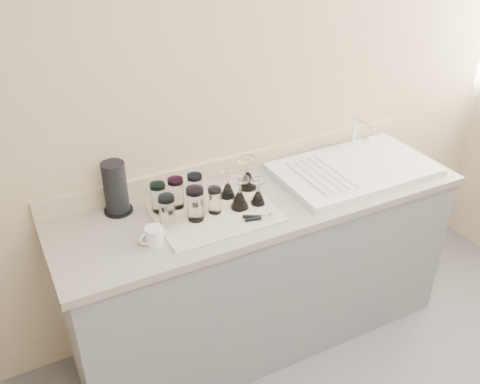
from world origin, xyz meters
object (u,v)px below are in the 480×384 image
tumbler_purple (195,188)px  tumbler_lavender (215,200)px  tumbler_teal (158,197)px  can_opener (258,217)px  goblet_back_left (228,188)px  tumbler_magenta (167,211)px  tumbler_blue (195,204)px  goblet_front_right (258,195)px  goblet_front_left (240,198)px  goblet_back_right (248,178)px  white_mug (154,236)px  sink_unit (354,169)px  tumbler_cyan (176,193)px  paper_towel_roll (116,188)px

tumbler_purple → tumbler_lavender: size_ratio=1.12×
tumbler_teal → can_opener: bearing=-36.0°
goblet_back_left → tumbler_magenta: bearing=-164.6°
tumbler_blue → goblet_front_right: (0.31, -0.01, -0.04)m
tumbler_lavender → goblet_front_left: goblet_front_left is taller
tumbler_magenta → goblet_front_right: (0.44, -0.03, -0.03)m
tumbler_teal → goblet_back_left: bearing=-5.5°
goblet_back_right → white_mug: goblet_back_right is taller
tumbler_magenta → goblet_back_left: bearing=15.4°
tumbler_purple → tumbler_blue: size_ratio=0.89×
tumbler_blue → goblet_back_left: (0.21, 0.11, -0.04)m
white_mug → sink_unit: bearing=5.8°
tumbler_cyan → goblet_front_left: (0.26, -0.14, -0.02)m
goblet_front_right → tumbler_teal: bearing=160.6°
goblet_front_right → can_opener: size_ratio=0.98×
tumbler_lavender → can_opener: 0.21m
white_mug → tumbler_purple: bearing=37.7°
tumbler_magenta → paper_towel_roll: bearing=126.6°
goblet_front_right → can_opener: (-0.06, -0.12, -0.03)m
tumbler_teal → white_mug: size_ratio=1.27×
goblet_back_right → sink_unit: bearing=-9.7°
tumbler_lavender → goblet_front_right: same height
sink_unit → tumbler_lavender: sink_unit is taller
goblet_back_left → goblet_front_right: (0.10, -0.12, -0.00)m
sink_unit → tumbler_blue: size_ratio=5.13×
tumbler_teal → tumbler_purple: same height
tumbler_teal → tumbler_magenta: tumbler_magenta is taller
goblet_back_left → white_mug: (-0.44, -0.19, -0.01)m
tumbler_purple → can_opener: size_ratio=1.09×
tumbler_magenta → can_opener: bearing=-20.8°
sink_unit → white_mug: size_ratio=7.31×
tumbler_magenta → paper_towel_roll: 0.28m
tumbler_blue → goblet_back_left: size_ratio=1.19×
tumbler_teal → goblet_back_right: 0.46m
tumbler_cyan → tumbler_teal: bearing=177.4°
tumbler_lavender → goblet_front_left: size_ratio=0.81×
tumbler_teal → goblet_front_right: size_ratio=1.11×
sink_unit → tumbler_blue: (-0.92, -0.04, 0.07)m
tumbler_purple → goblet_back_right: goblet_back_right is taller
tumbler_lavender → paper_towel_roll: 0.46m
can_opener → tumbler_teal: bearing=144.0°
can_opener → white_mug: size_ratio=1.16×
goblet_back_right → white_mug: size_ratio=1.46×
sink_unit → white_mug: 1.16m
goblet_front_right → can_opener: 0.14m
tumbler_cyan → tumbler_purple: 0.10m
tumbler_magenta → tumbler_teal: bearing=87.7°
goblet_back_right → paper_towel_roll: 0.64m
sink_unit → can_opener: bearing=-166.1°
tumbler_magenta → goblet_back_right: (0.47, 0.12, -0.02)m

